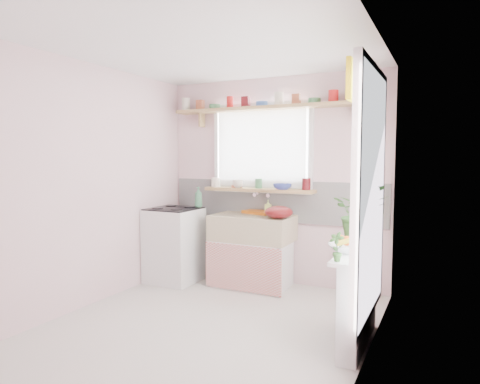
% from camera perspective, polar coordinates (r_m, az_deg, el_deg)
% --- Properties ---
extents(room, '(3.20, 3.20, 3.20)m').
position_cam_1_polar(room, '(4.33, 9.06, 2.39)').
color(room, silver).
rests_on(room, ground).
extents(sink_unit, '(0.95, 0.65, 1.11)m').
position_cam_1_polar(sink_unit, '(5.14, 1.63, -7.76)').
color(sink_unit, white).
rests_on(sink_unit, ground).
extents(cooker, '(0.58, 0.58, 0.93)m').
position_cam_1_polar(cooker, '(5.39, -8.76, -6.92)').
color(cooker, white).
rests_on(cooker, ground).
extents(radiator_ledge, '(0.22, 0.95, 0.78)m').
position_cam_1_polar(radiator_ledge, '(3.71, 15.47, -13.39)').
color(radiator_ledge, white).
rests_on(radiator_ledge, ground).
extents(windowsill, '(1.40, 0.22, 0.04)m').
position_cam_1_polar(windowsill, '(5.21, 2.50, 0.28)').
color(windowsill, tan).
rests_on(windowsill, room).
extents(pine_shelf, '(2.52, 0.24, 0.04)m').
position_cam_1_polar(pine_shelf, '(5.16, 4.05, 11.13)').
color(pine_shelf, tan).
rests_on(pine_shelf, room).
extents(shelf_crockery, '(2.47, 0.11, 0.12)m').
position_cam_1_polar(shelf_crockery, '(5.18, 3.60, 11.92)').
color(shelf_crockery, silver).
rests_on(shelf_crockery, pine_shelf).
extents(sill_crockery, '(1.35, 0.11, 0.12)m').
position_cam_1_polar(sill_crockery, '(5.20, 2.50, 1.12)').
color(sill_crockery, silver).
rests_on(sill_crockery, windowsill).
extents(dish_tray, '(0.44, 0.38, 0.04)m').
position_cam_1_polar(dish_tray, '(5.25, 2.73, -2.67)').
color(dish_tray, orange).
rests_on(dish_tray, sink_unit).
extents(colander, '(0.41, 0.41, 0.14)m').
position_cam_1_polar(colander, '(4.82, 5.18, -2.70)').
color(colander, '#601012').
rests_on(colander, sink_unit).
extents(jade_plant, '(0.52, 0.47, 0.53)m').
position_cam_1_polar(jade_plant, '(3.97, 15.89, -2.71)').
color(jade_plant, '#305F26').
rests_on(jade_plant, radiator_ledge).
extents(fruit_bowl, '(0.35, 0.35, 0.07)m').
position_cam_1_polar(fruit_bowl, '(3.56, 14.01, -7.25)').
color(fruit_bowl, white).
rests_on(fruit_bowl, radiator_ledge).
extents(herb_pot, '(0.14, 0.11, 0.22)m').
position_cam_1_polar(herb_pot, '(3.23, 12.78, -7.13)').
color(herb_pot, '#376D2B').
rests_on(herb_pot, radiator_ledge).
extents(soap_bottle_sink, '(0.10, 0.10, 0.17)m').
position_cam_1_polar(soap_bottle_sink, '(5.20, 3.76, -1.99)').
color(soap_bottle_sink, '#CCE063').
rests_on(soap_bottle_sink, sink_unit).
extents(sill_cup, '(0.16, 0.16, 0.10)m').
position_cam_1_polar(sill_cup, '(5.28, -0.27, 1.09)').
color(sill_cup, beige).
rests_on(sill_cup, windowsill).
extents(sill_bowl, '(0.22, 0.22, 0.07)m').
position_cam_1_polar(sill_bowl, '(5.03, 5.67, 0.71)').
color(sill_bowl, '#2D3C93').
rests_on(sill_bowl, windowsill).
extents(shelf_vase, '(0.18, 0.18, 0.16)m').
position_cam_1_polar(shelf_vase, '(4.94, 15.59, 12.43)').
color(shelf_vase, '#974E2E').
rests_on(shelf_vase, pine_shelf).
extents(cooker_bottle, '(0.10, 0.10, 0.25)m').
position_cam_1_polar(cooker_bottle, '(5.37, -5.57, -0.67)').
color(cooker_bottle, '#43865C').
rests_on(cooker_bottle, cooker).
extents(fruit, '(0.20, 0.14, 0.10)m').
position_cam_1_polar(fruit, '(3.56, 14.14, -6.30)').
color(fruit, '#F75C14').
rests_on(fruit, fruit_bowl).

